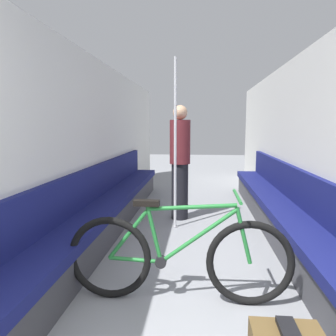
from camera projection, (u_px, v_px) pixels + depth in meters
name	position (u px, v px, depth m)	size (l,w,h in m)	color
wall_left	(85.00, 145.00, 4.14)	(0.10, 10.18, 2.28)	silver
wall_right	(309.00, 146.00, 3.87)	(0.10, 10.18, 2.28)	silver
bench_seat_row_left	(108.00, 208.00, 4.35)	(0.44, 5.52, 0.86)	#3D3D42
bench_seat_row_right	(282.00, 213.00, 4.13)	(0.44, 5.52, 0.86)	#3D3D42
bicycle	(178.00, 258.00, 2.55)	(1.77, 0.46, 0.87)	black
grab_pole_near	(175.00, 147.00, 4.34)	(0.08, 0.08, 2.26)	gray
passenger_standing	(180.00, 161.00, 4.79)	(0.30, 0.30, 1.67)	black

